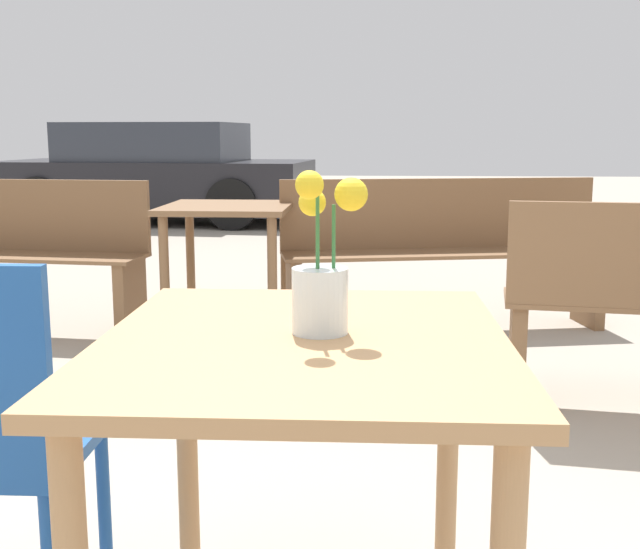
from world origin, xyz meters
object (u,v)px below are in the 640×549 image
at_px(bench_near, 0,249).
at_px(bench_far, 442,246).
at_px(table_back, 228,229).
at_px(flower_vase, 322,282).
at_px(parked_car, 156,175).
at_px(table_front, 305,394).

distance_m(bench_near, bench_far, 2.50).
bearing_deg(table_back, flower_vase, -76.06).
xyz_separation_m(flower_vase, bench_near, (-2.00, 2.87, -0.37)).
bearing_deg(parked_car, bench_near, -83.28).
bearing_deg(table_front, parked_car, 107.10).
xyz_separation_m(table_front, bench_far, (0.51, 3.14, -0.15)).
bearing_deg(bench_far, table_back, -166.50).
xyz_separation_m(table_front, table_back, (-0.67, 2.86, -0.03)).
height_order(flower_vase, parked_car, parked_car).
bearing_deg(table_back, parked_car, 108.97).
bearing_deg(table_front, bench_far, 80.75).
bearing_deg(table_front, table_back, 103.24).
relative_size(table_front, parked_car, 0.23).
bearing_deg(table_front, bench_near, 124.31).
distance_m(bench_far, parked_car, 6.31).
relative_size(bench_far, parked_car, 0.48).
distance_m(flower_vase, table_back, 2.93).
bearing_deg(flower_vase, bench_near, 124.95).
xyz_separation_m(table_back, parked_car, (-1.97, 5.74, -0.00)).
xyz_separation_m(bench_far, table_back, (-1.18, -0.28, 0.12)).
bearing_deg(bench_far, table_front, -99.25).
bearing_deg(bench_far, bench_near, -174.26).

